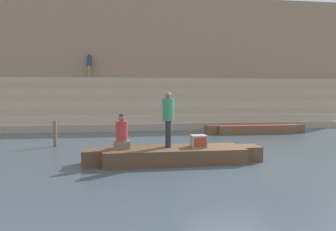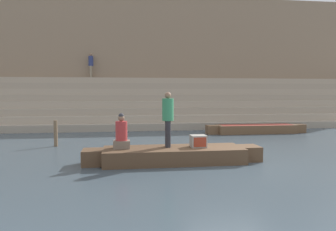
{
  "view_description": "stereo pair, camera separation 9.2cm",
  "coord_description": "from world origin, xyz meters",
  "px_view_note": "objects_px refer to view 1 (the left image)",
  "views": [
    {
      "loc": [
        -3.32,
        -9.4,
        2.17
      ],
      "look_at": [
        -1.67,
        1.58,
        1.36
      ],
      "focal_mm": 35.0,
      "sensor_mm": 36.0,
      "label": 1
    },
    {
      "loc": [
        -3.23,
        -9.41,
        2.17
      ],
      "look_at": [
        -1.67,
        1.58,
        1.36
      ],
      "focal_mm": 35.0,
      "sensor_mm": 36.0,
      "label": 2
    }
  ],
  "objects_px": {
    "mooring_post": "(55,133)",
    "person_on_steps": "(89,64)",
    "moored_boat_shore": "(255,129)",
    "rowboat_main": "(174,155)",
    "person_standing": "(168,116)",
    "tv_set": "(199,141)",
    "person_rowing": "(122,135)"
  },
  "relations": [
    {
      "from": "mooring_post",
      "to": "person_on_steps",
      "type": "xyz_separation_m",
      "value": [
        0.53,
        9.89,
        3.59
      ]
    },
    {
      "from": "moored_boat_shore",
      "to": "mooring_post",
      "type": "xyz_separation_m",
      "value": [
        -9.57,
        -2.82,
        0.28
      ]
    },
    {
      "from": "rowboat_main",
      "to": "person_standing",
      "type": "xyz_separation_m",
      "value": [
        -0.15,
        0.13,
        1.19
      ]
    },
    {
      "from": "mooring_post",
      "to": "person_on_steps",
      "type": "height_order",
      "value": "person_on_steps"
    },
    {
      "from": "mooring_post",
      "to": "rowboat_main",
      "type": "bearing_deg",
      "value": -40.83
    },
    {
      "from": "moored_boat_shore",
      "to": "person_on_steps",
      "type": "xyz_separation_m",
      "value": [
        -9.04,
        7.07,
        3.87
      ]
    },
    {
      "from": "person_standing",
      "to": "person_on_steps",
      "type": "height_order",
      "value": "person_on_steps"
    },
    {
      "from": "tv_set",
      "to": "moored_boat_shore",
      "type": "relative_size",
      "value": 0.09
    },
    {
      "from": "tv_set",
      "to": "person_on_steps",
      "type": "height_order",
      "value": "person_on_steps"
    },
    {
      "from": "mooring_post",
      "to": "person_rowing",
      "type": "bearing_deg",
      "value": -53.54
    },
    {
      "from": "tv_set",
      "to": "rowboat_main",
      "type": "bearing_deg",
      "value": -175.27
    },
    {
      "from": "person_rowing",
      "to": "mooring_post",
      "type": "height_order",
      "value": "person_rowing"
    },
    {
      "from": "rowboat_main",
      "to": "tv_set",
      "type": "distance_m",
      "value": 0.87
    },
    {
      "from": "rowboat_main",
      "to": "person_on_steps",
      "type": "distance_m",
      "value": 14.49
    },
    {
      "from": "person_rowing",
      "to": "person_on_steps",
      "type": "bearing_deg",
      "value": 99.32
    },
    {
      "from": "rowboat_main",
      "to": "person_standing",
      "type": "bearing_deg",
      "value": 136.22
    },
    {
      "from": "person_on_steps",
      "to": "rowboat_main",
      "type": "bearing_deg",
      "value": -104.1
    },
    {
      "from": "person_rowing",
      "to": "moored_boat_shore",
      "type": "xyz_separation_m",
      "value": [
        6.98,
        6.33,
        -0.64
      ]
    },
    {
      "from": "moored_boat_shore",
      "to": "person_on_steps",
      "type": "bearing_deg",
      "value": 138.58
    },
    {
      "from": "rowboat_main",
      "to": "moored_boat_shore",
      "type": "height_order",
      "value": "rowboat_main"
    },
    {
      "from": "rowboat_main",
      "to": "person_standing",
      "type": "height_order",
      "value": "person_standing"
    },
    {
      "from": "person_rowing",
      "to": "mooring_post",
      "type": "relative_size",
      "value": 1.03
    },
    {
      "from": "mooring_post",
      "to": "tv_set",
      "type": "bearing_deg",
      "value": -36.14
    },
    {
      "from": "person_standing",
      "to": "mooring_post",
      "type": "height_order",
      "value": "person_standing"
    },
    {
      "from": "rowboat_main",
      "to": "tv_set",
      "type": "relative_size",
      "value": 11.73
    },
    {
      "from": "person_rowing",
      "to": "tv_set",
      "type": "xyz_separation_m",
      "value": [
        2.35,
        -0.1,
        -0.24
      ]
    },
    {
      "from": "person_on_steps",
      "to": "mooring_post",
      "type": "bearing_deg",
      "value": -122.25
    },
    {
      "from": "rowboat_main",
      "to": "moored_boat_shore",
      "type": "bearing_deg",
      "value": 46.67
    },
    {
      "from": "person_rowing",
      "to": "tv_set",
      "type": "distance_m",
      "value": 2.36
    },
    {
      "from": "tv_set",
      "to": "person_on_steps",
      "type": "bearing_deg",
      "value": 113.47
    },
    {
      "from": "rowboat_main",
      "to": "tv_set",
      "type": "bearing_deg",
      "value": -3.87
    },
    {
      "from": "mooring_post",
      "to": "person_on_steps",
      "type": "relative_size",
      "value": 0.62
    }
  ]
}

